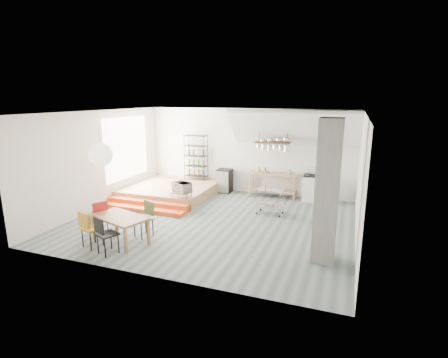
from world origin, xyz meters
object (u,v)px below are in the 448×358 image
at_px(mini_fridge, 225,181).
at_px(rolling_cart, 270,198).
at_px(stove, 312,188).
at_px(dining_table, 120,219).

bearing_deg(mini_fridge, rolling_cart, -41.29).
height_order(stove, dining_table, stove).
xyz_separation_m(stove, dining_table, (-4.12, -5.40, 0.14)).
height_order(stove, mini_fridge, stove).
bearing_deg(dining_table, stove, 69.60).
relative_size(dining_table, rolling_cart, 1.95).
height_order(rolling_cart, mini_fridge, mini_fridge).
bearing_deg(mini_fridge, stove, -0.76).
bearing_deg(dining_table, rolling_cart, 65.41).
xyz_separation_m(dining_table, mini_fridge, (0.81, 5.44, -0.17)).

